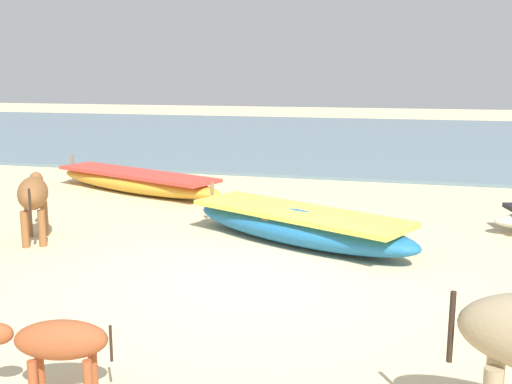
{
  "coord_description": "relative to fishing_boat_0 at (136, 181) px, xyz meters",
  "views": [
    {
      "loc": [
        1.8,
        -6.44,
        2.39
      ],
      "look_at": [
        -0.65,
        2.4,
        0.6
      ],
      "focal_mm": 41.79,
      "sensor_mm": 36.0,
      "label": 1
    }
  ],
  "objects": [
    {
      "name": "sea_water",
      "position": [
        3.88,
        12.54,
        -0.2
      ],
      "size": [
        60.0,
        20.0,
        0.08
      ],
      "primitive_type": "cube",
      "color": "slate",
      "rests_on": "ground"
    },
    {
      "name": "cow_adult_brown",
      "position": [
        0.28,
        -3.77,
        0.45
      ],
      "size": [
        1.0,
        1.36,
        0.95
      ],
      "rotation": [
        0.0,
        0.0,
        2.12
      ],
      "color": "brown",
      "rests_on": "ground"
    },
    {
      "name": "fishing_boat_3",
      "position": [
        4.04,
        -2.87,
        0.03
      ],
      "size": [
        3.87,
        2.52,
        0.69
      ],
      "rotation": [
        0.0,
        0.0,
        2.7
      ],
      "color": "#1E669E",
      "rests_on": "ground"
    },
    {
      "name": "calf_far_rust",
      "position": [
        3.17,
        -7.55,
        0.21
      ],
      "size": [
        0.95,
        0.46,
        0.63
      ],
      "rotation": [
        0.0,
        0.0,
        3.43
      ],
      "color": "#9E4C28",
      "rests_on": "ground"
    },
    {
      "name": "ground",
      "position": [
        3.88,
        -4.67,
        -0.24
      ],
      "size": [
        80.0,
        80.0,
        0.0
      ],
      "primitive_type": "plane",
      "color": "beige"
    },
    {
      "name": "fishing_boat_0",
      "position": [
        0.0,
        0.0,
        0.0
      ],
      "size": [
        4.56,
        2.45,
        0.63
      ],
      "rotation": [
        0.0,
        0.0,
        2.78
      ],
      "color": "gold",
      "rests_on": "ground"
    }
  ]
}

